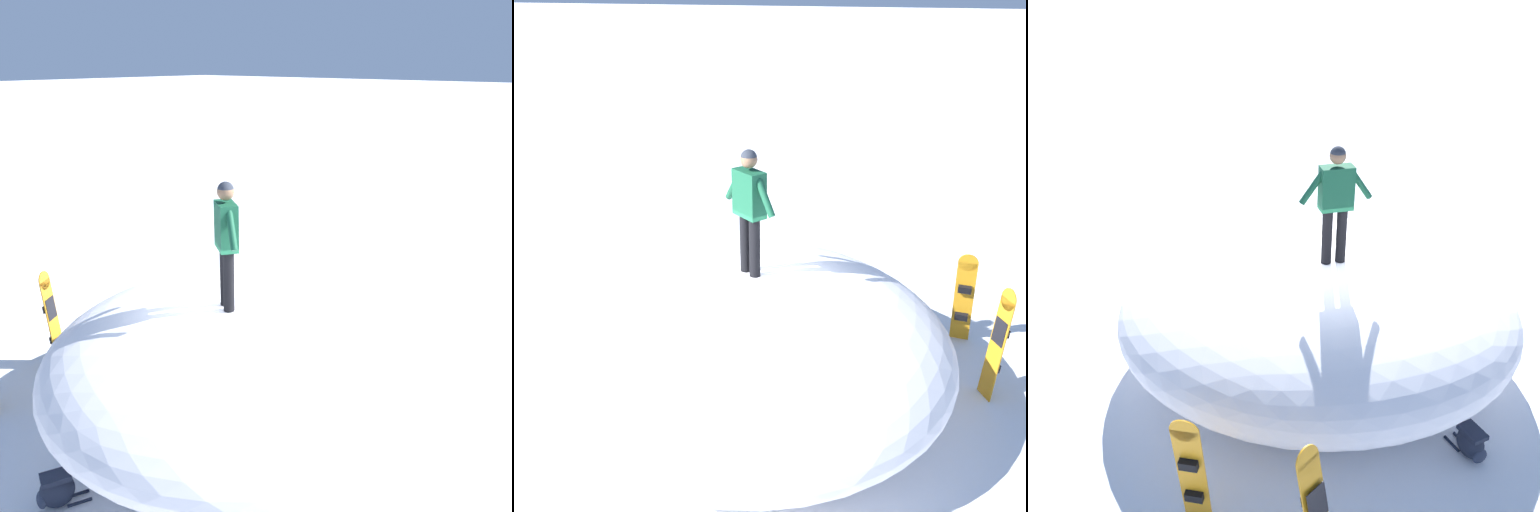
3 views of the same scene
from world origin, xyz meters
The scene contains 6 objects.
ground centered at (0.00, 0.00, 0.00)m, with size 240.00×240.00×0.00m, color white.
snow_mound centered at (-0.13, -0.09, 0.83)m, with size 5.69×5.22×1.67m, color white.
snowboarder_standing centered at (-0.14, -0.33, 2.62)m, with size 0.85×0.64×1.61m.
snowboard_primary_upright centered at (-2.84, -2.19, 0.80)m, with size 0.30×0.36×1.56m.
snowboard_secondary_upright centered at (-3.29, -0.97, 0.82)m, with size 0.30×0.34×1.58m.
backpack_near centered at (-0.50, -2.73, 0.21)m, with size 0.41×0.59×0.41m.
Camera 2 is at (-2.53, 6.62, 5.15)m, focal length 44.49 mm.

